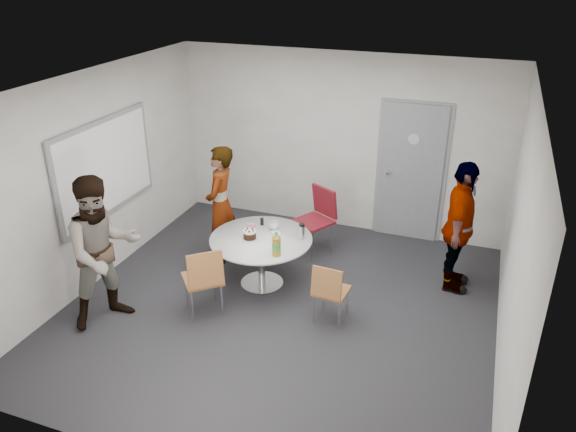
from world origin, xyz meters
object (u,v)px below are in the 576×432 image
at_px(chair_far, 318,214).
at_px(person_right, 459,227).
at_px(table, 262,245).
at_px(person_main, 221,205).
at_px(whiteboard, 106,167).
at_px(door, 411,173).
at_px(chair_near_right, 329,289).
at_px(chair_near_left, 204,276).
at_px(person_left, 103,251).

xyz_separation_m(chair_far, person_right, (1.92, -0.32, 0.26)).
bearing_deg(table, person_main, 150.19).
distance_m(chair_far, person_main, 1.38).
bearing_deg(whiteboard, table, 6.51).
distance_m(whiteboard, person_right, 4.52).
relative_size(door, person_right, 1.24).
relative_size(whiteboard, chair_near_right, 2.43).
height_order(chair_near_left, person_right, person_right).
distance_m(door, whiteboard, 4.25).
bearing_deg(chair_near_right, person_main, 156.24).
distance_m(chair_near_left, chair_far, 2.13).
distance_m(door, chair_far, 1.52).
xyz_separation_m(table, chair_far, (0.39, 1.11, 0.01)).
bearing_deg(table, person_left, -137.02).
relative_size(door, person_left, 1.18).
distance_m(whiteboard, table, 2.24).
relative_size(door, person_main, 1.28).
relative_size(whiteboard, person_main, 1.15).
xyz_separation_m(whiteboard, person_right, (4.37, 1.03, -0.59)).
xyz_separation_m(whiteboard, person_main, (1.25, 0.69, -0.62)).
relative_size(door, chair_near_right, 2.71).
distance_m(chair_near_right, person_main, 2.11).
bearing_deg(chair_near_left, chair_near_right, -26.58).
bearing_deg(person_left, table, -14.19).
relative_size(chair_near_left, chair_near_right, 1.16).
xyz_separation_m(chair_near_left, chair_near_right, (1.41, 0.37, -0.08)).
bearing_deg(person_main, chair_far, 110.12).
height_order(person_main, person_left, person_left).
xyz_separation_m(table, person_left, (-1.39, -1.30, 0.31)).
bearing_deg(door, table, -126.30).
relative_size(whiteboard, chair_far, 1.95).
xyz_separation_m(chair_near_right, person_main, (-1.84, 0.97, 0.36)).
xyz_separation_m(chair_near_left, chair_far, (0.76, 1.99, 0.04)).
distance_m(person_main, person_right, 3.13).
relative_size(chair_near_right, chair_far, 0.80).
height_order(door, whiteboard, door).
height_order(door, person_right, door).
bearing_deg(door, chair_near_left, -122.63).
bearing_deg(person_left, chair_near_right, -39.28).
relative_size(chair_near_left, person_left, 0.50).
bearing_deg(table, chair_near_left, -112.79).
bearing_deg(person_left, chair_near_left, -34.94).
bearing_deg(chair_far, door, -110.95).
relative_size(door, whiteboard, 1.12).
distance_m(whiteboard, chair_far, 2.92).
bearing_deg(chair_near_left, chair_far, 27.95).
relative_size(table, chair_near_right, 1.66).
bearing_deg(whiteboard, person_left, -57.95).
bearing_deg(chair_near_right, whiteboard, 178.97).
bearing_deg(person_right, chair_far, 80.76).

